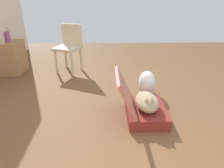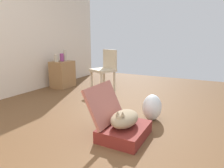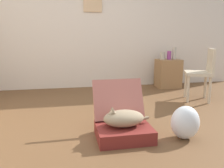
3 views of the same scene
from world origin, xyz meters
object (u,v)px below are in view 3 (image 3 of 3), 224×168
(side_table, at_px, (168,73))
(vase_round, at_px, (169,55))
(suitcase_base, at_px, (124,132))
(cat, at_px, (123,118))
(plastic_bag_white, at_px, (185,122))
(chair, at_px, (202,72))
(vase_short, at_px, (174,53))
(vase_tall, at_px, (163,56))

(side_table, distance_m, vase_round, 0.39)
(suitcase_base, height_order, side_table, side_table)
(cat, distance_m, side_table, 2.76)
(cat, height_order, plastic_bag_white, plastic_bag_white)
(suitcase_base, distance_m, chair, 2.09)
(vase_short, bearing_deg, side_table, -176.17)
(plastic_bag_white, relative_size, vase_short, 1.43)
(cat, xyz_separation_m, vase_round, (1.56, 2.27, 0.46))
(plastic_bag_white, xyz_separation_m, side_table, (0.92, 2.40, 0.12))
(plastic_bag_white, distance_m, vase_round, 2.62)
(plastic_bag_white, xyz_separation_m, chair, (1.02, 1.32, 0.32))
(suitcase_base, bearing_deg, vase_tall, 58.32)
(side_table, bearing_deg, plastic_bag_white, -110.84)
(cat, xyz_separation_m, side_table, (1.56, 2.28, 0.07))
(cat, relative_size, chair, 0.58)
(vase_tall, height_order, vase_short, vase_short)
(side_table, relative_size, vase_round, 3.41)
(plastic_bag_white, height_order, vase_short, vase_short)
(vase_round, relative_size, chair, 0.20)
(vase_round, bearing_deg, side_table, 90.00)
(side_table, bearing_deg, vase_short, 3.83)
(vase_tall, relative_size, vase_round, 0.87)
(plastic_bag_white, distance_m, vase_short, 2.68)
(vase_short, bearing_deg, vase_round, -174.60)
(side_table, relative_size, vase_short, 2.39)
(side_table, relative_size, chair, 0.68)
(side_table, xyz_separation_m, vase_round, (0.00, -0.00, 0.39))
(cat, bearing_deg, vase_round, 55.51)
(cat, relative_size, vase_short, 2.04)
(suitcase_base, distance_m, vase_tall, 2.80)
(chair, bearing_deg, vase_tall, -146.50)
(suitcase_base, xyz_separation_m, vase_round, (1.55, 2.27, 0.62))
(suitcase_base, height_order, vase_short, vase_short)
(vase_short, height_order, vase_round, vase_short)
(cat, bearing_deg, vase_short, 53.62)
(plastic_bag_white, bearing_deg, cat, 168.77)
(vase_tall, xyz_separation_m, chair, (0.23, -1.13, -0.18))
(vase_round, bearing_deg, chair, -84.44)
(suitcase_base, bearing_deg, plastic_bag_white, -11.29)
(suitcase_base, distance_m, cat, 0.16)
(vase_short, distance_m, vase_round, 0.13)
(vase_tall, bearing_deg, suitcase_base, -121.68)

